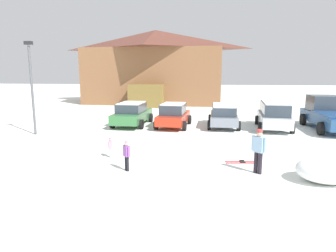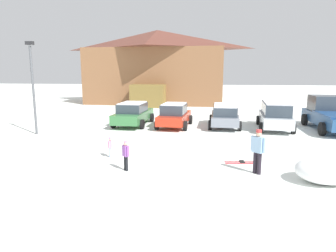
# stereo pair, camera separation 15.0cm
# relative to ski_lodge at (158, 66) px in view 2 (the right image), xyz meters

# --- Properties ---
(ground) EXTENTS (160.00, 160.00, 0.00)m
(ground) POSITION_rel_ski_lodge_xyz_m (4.81, -30.28, -4.37)
(ground) COLOR white
(ski_lodge) EXTENTS (16.50, 11.69, 8.64)m
(ski_lodge) POSITION_rel_ski_lodge_xyz_m (0.00, 0.00, 0.00)
(ski_lodge) COLOR brown
(ski_lodge) RESTS_ON ground
(parked_green_coupe) EXTENTS (2.34, 4.75, 1.62)m
(parked_green_coupe) POSITION_rel_ski_lodge_xyz_m (1.01, -16.40, -3.55)
(parked_green_coupe) COLOR #36733E
(parked_green_coupe) RESTS_ON ground
(parked_red_sedan) EXTENTS (2.31, 4.25, 1.63)m
(parked_red_sedan) POSITION_rel_ski_lodge_xyz_m (3.97, -16.74, -3.55)
(parked_red_sedan) COLOR red
(parked_red_sedan) RESTS_ON ground
(parked_grey_wagon) EXTENTS (2.18, 4.35, 1.53)m
(parked_grey_wagon) POSITION_rel_ski_lodge_xyz_m (7.36, -16.29, -3.53)
(parked_grey_wagon) COLOR slate
(parked_grey_wagon) RESTS_ON ground
(parked_silver_wagon) EXTENTS (2.45, 4.90, 1.79)m
(parked_silver_wagon) POSITION_rel_ski_lodge_xyz_m (10.61, -16.61, -3.41)
(parked_silver_wagon) COLOR #B6BEC4
(parked_silver_wagon) RESTS_ON ground
(pickup_truck) EXTENTS (2.51, 5.93, 2.15)m
(pickup_truck) POSITION_rel_ski_lodge_xyz_m (14.08, -16.38, -3.37)
(pickup_truck) COLOR navy
(pickup_truck) RESTS_ON ground
(skier_child_in_purple_jacket) EXTENTS (0.31, 0.34, 1.16)m
(skier_child_in_purple_jacket) POSITION_rel_ski_lodge_xyz_m (3.18, -26.14, -3.71)
(skier_child_in_purple_jacket) COLOR black
(skier_child_in_purple_jacket) RESTS_ON ground
(skier_child_in_pink_snowsuit) EXTENTS (0.15, 0.33, 0.89)m
(skier_child_in_pink_snowsuit) POSITION_rel_ski_lodge_xyz_m (1.99, -24.46, -3.86)
(skier_child_in_pink_snowsuit) COLOR #96ABCF
(skier_child_in_pink_snowsuit) RESTS_ON ground
(skier_adult_in_blue_parka) EXTENTS (0.48, 0.46, 1.67)m
(skier_adult_in_blue_parka) POSITION_rel_ski_lodge_xyz_m (8.08, -25.84, -3.43)
(skier_adult_in_blue_parka) COLOR #241E28
(skier_adult_in_blue_parka) RESTS_ON ground
(pair_of_skis) EXTENTS (1.34, 0.45, 0.08)m
(pair_of_skis) POSITION_rel_ski_lodge_xyz_m (7.65, -24.55, -4.35)
(pair_of_skis) COLOR red
(pair_of_skis) RESTS_ON ground
(lamp_post) EXTENTS (0.44, 0.24, 5.45)m
(lamp_post) POSITION_rel_ski_lodge_xyz_m (-4.03, -20.27, -1.30)
(lamp_post) COLOR #515459
(lamp_post) RESTS_ON ground
(plowed_snow_pile) EXTENTS (1.95, 1.56, 0.86)m
(plowed_snow_pile) POSITION_rel_ski_lodge_xyz_m (10.21, -26.49, -3.94)
(plowed_snow_pile) COLOR white
(plowed_snow_pile) RESTS_ON ground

